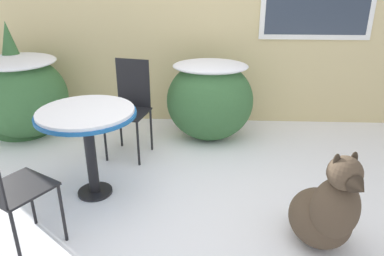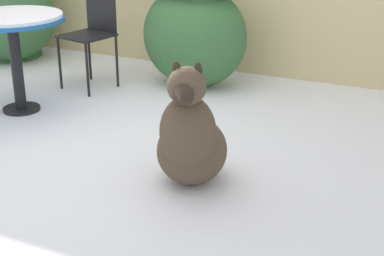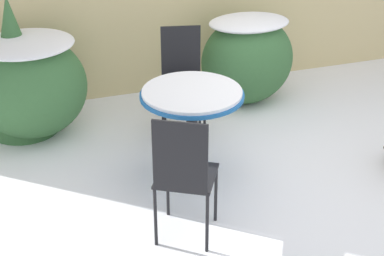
% 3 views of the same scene
% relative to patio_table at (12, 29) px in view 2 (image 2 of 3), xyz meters
% --- Properties ---
extents(ground_plane, '(16.00, 16.00, 0.00)m').
position_rel_patio_table_xyz_m(ground_plane, '(0.87, -0.34, -0.69)').
color(ground_plane, white).
extents(shrub_left, '(1.05, 0.97, 0.97)m').
position_rel_patio_table_xyz_m(shrub_left, '(-1.17, 1.23, -0.17)').
color(shrub_left, '#386638').
rests_on(shrub_left, ground_plane).
extents(shrub_middle, '(0.99, 0.72, 0.94)m').
position_rel_patio_table_xyz_m(shrub_middle, '(1.03, 1.22, -0.18)').
color(shrub_middle, '#386638').
rests_on(shrub_middle, ground_plane).
extents(patio_table, '(0.84, 0.84, 0.81)m').
position_rel_patio_table_xyz_m(patio_table, '(0.00, 0.00, 0.00)').
color(patio_table, black).
rests_on(patio_table, ground_plane).
extents(patio_chair_near_table, '(0.48, 0.48, 1.02)m').
position_rel_patio_table_xyz_m(patio_chair_near_table, '(0.19, 0.84, -0.12)').
color(patio_chair_near_table, black).
rests_on(patio_chair_near_table, ground_plane).
extents(dog, '(0.55, 0.73, 0.82)m').
position_rel_patio_table_xyz_m(dog, '(1.86, -0.62, -0.38)').
color(dog, '#4C3D2D').
rests_on(dog, ground_plane).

